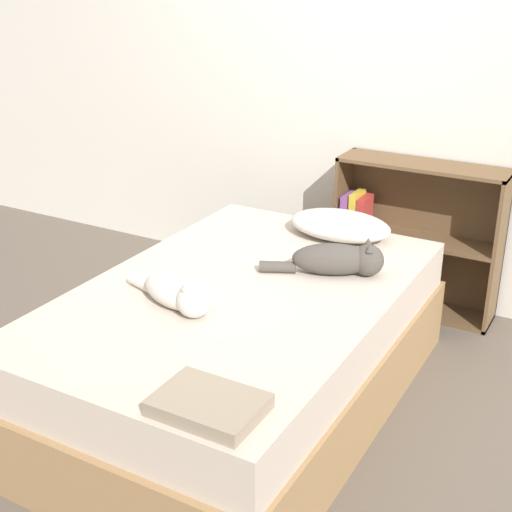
{
  "coord_description": "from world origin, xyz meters",
  "views": [
    {
      "loc": [
        1.42,
        -2.37,
        1.88
      ],
      "look_at": [
        0.0,
        0.15,
        0.67
      ],
      "focal_mm": 50.0,
      "sensor_mm": 36.0,
      "label": 1
    }
  ],
  "objects_px": {
    "cat_light": "(178,294)",
    "cat_dark": "(340,260)",
    "bed": "(240,347)",
    "bookshelf": "(413,233)",
    "pillow": "(340,225)"
  },
  "relations": [
    {
      "from": "cat_light",
      "to": "bookshelf",
      "type": "bearing_deg",
      "value": 90.41
    },
    {
      "from": "bed",
      "to": "bookshelf",
      "type": "bearing_deg",
      "value": 75.3
    },
    {
      "from": "bed",
      "to": "cat_light",
      "type": "distance_m",
      "value": 0.46
    },
    {
      "from": "pillow",
      "to": "bookshelf",
      "type": "bearing_deg",
      "value": 67.95
    },
    {
      "from": "bed",
      "to": "cat_dark",
      "type": "relative_size",
      "value": 3.8
    },
    {
      "from": "bed",
      "to": "cat_dark",
      "type": "height_order",
      "value": "cat_dark"
    },
    {
      "from": "pillow",
      "to": "bookshelf",
      "type": "xyz_separation_m",
      "value": [
        0.22,
        0.55,
        -0.19
      ]
    },
    {
      "from": "cat_light",
      "to": "cat_dark",
      "type": "height_order",
      "value": "cat_light"
    },
    {
      "from": "bed",
      "to": "cat_light",
      "type": "relative_size",
      "value": 4.02
    },
    {
      "from": "bed",
      "to": "cat_dark",
      "type": "xyz_separation_m",
      "value": [
        0.31,
        0.36,
        0.36
      ]
    },
    {
      "from": "cat_light",
      "to": "cat_dark",
      "type": "distance_m",
      "value": 0.77
    },
    {
      "from": "bed",
      "to": "pillow",
      "type": "relative_size",
      "value": 3.75
    },
    {
      "from": "bed",
      "to": "pillow",
      "type": "bearing_deg",
      "value": 80.75
    },
    {
      "from": "pillow",
      "to": "bookshelf",
      "type": "relative_size",
      "value": 0.58
    },
    {
      "from": "bed",
      "to": "cat_light",
      "type": "height_order",
      "value": "cat_light"
    }
  ]
}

